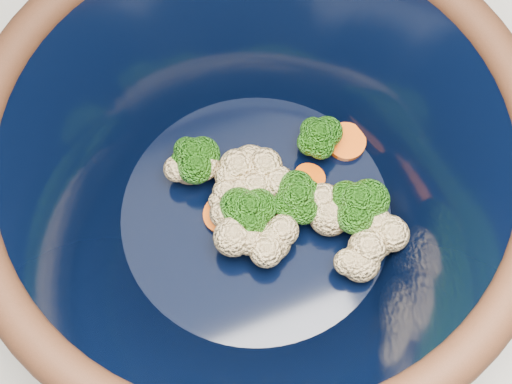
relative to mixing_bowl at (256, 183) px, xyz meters
The scene contains 2 objects.
mixing_bowl is the anchor object (origin of this frame).
vegetable_pile 0.04m from the mixing_bowl, 10.74° to the right, with size 0.16×0.16×0.05m.
Camera 1 is at (-0.02, -0.14, 1.46)m, focal length 50.00 mm.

